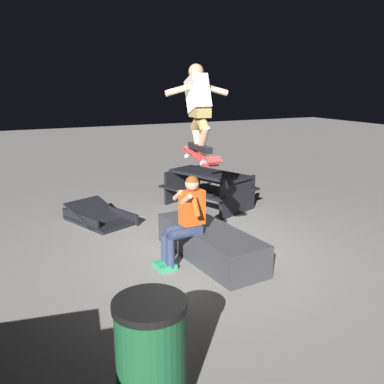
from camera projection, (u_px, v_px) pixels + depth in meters
The scene contains 8 objects.
ground_plane at pixel (206, 252), 6.36m from camera, with size 40.00×40.00×0.00m, color gray.
ledge_box_main at pixel (210, 243), 6.11m from camera, with size 2.04×0.70×0.47m, color #38383D.
person_sitting_on_ledge at pixel (186, 216), 5.80m from camera, with size 0.60×0.77×1.30m.
skateboard at pixel (200, 156), 5.47m from camera, with size 1.03×0.27×0.16m.
skater_airborne at pixel (198, 103), 5.35m from camera, with size 0.63×0.89×1.12m.
kicker_ramp at pixel (100, 218), 7.75m from camera, with size 1.49×1.21×0.44m.
picnic_table_back at pixel (209, 184), 8.61m from camera, with size 2.07×1.87×0.75m.
trash_bin at pixel (151, 357), 3.16m from camera, with size 0.57×0.57×0.98m.
Camera 1 is at (-5.22, 2.76, 2.55)m, focal length 38.06 mm.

